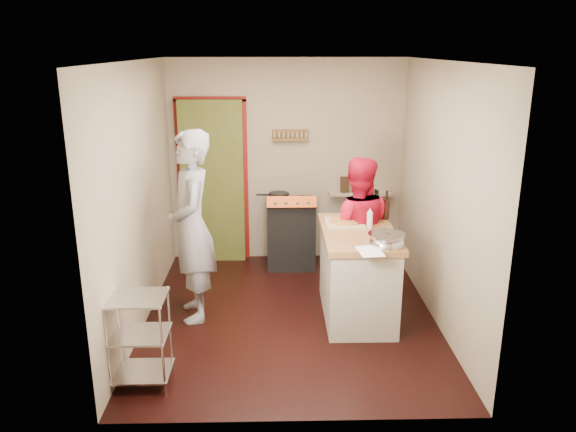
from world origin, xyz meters
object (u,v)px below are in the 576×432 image
object	(u,v)px
stove	(291,232)
person_stripe	(192,227)
wire_shelving	(140,336)
island	(358,271)
person_red	(356,231)

from	to	relation	value
stove	person_stripe	xyz separation A→B (m)	(-1.04, -1.40, 0.53)
wire_shelving	island	distance (m)	2.32
person_stripe	island	bearing A→B (deg)	76.76
wire_shelving	person_stripe	bearing A→B (deg)	76.91
island	person_stripe	xyz separation A→B (m)	(-1.70, 0.03, 0.49)
island	person_red	world-z (taller)	person_red
stove	wire_shelving	distance (m)	2.94
person_stripe	stove	bearing A→B (deg)	130.93
stove	person_stripe	size ratio (longest dim) A/B	0.51
wire_shelving	person_red	xyz separation A→B (m)	(2.01, 1.57, 0.37)
island	person_red	size ratio (longest dim) A/B	0.86
wire_shelving	person_stripe	distance (m)	1.37
stove	island	distance (m)	1.57
island	person_stripe	distance (m)	1.76
island	wire_shelving	bearing A→B (deg)	-148.79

